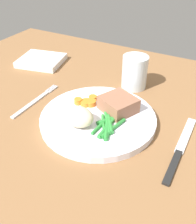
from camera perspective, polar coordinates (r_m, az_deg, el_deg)
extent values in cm
cube|color=brown|center=(56.01, 2.01, -4.54)|extent=(120.00, 90.00, 2.00)
cylinder|color=white|center=(56.87, 0.00, -1.47)|extent=(25.42, 25.42, 1.60)
cube|color=#936047|center=(57.18, 4.95, 1.61)|extent=(9.23, 9.03, 3.28)
ellipsoid|color=beige|center=(53.04, -4.55, -0.98)|extent=(6.97, 5.31, 3.94)
cylinder|color=orange|center=(61.48, -1.14, 3.14)|extent=(1.92, 1.92, 0.98)
cylinder|color=orange|center=(60.21, -4.41, 2.42)|extent=(1.86, 1.86, 1.27)
cylinder|color=orange|center=(59.56, -1.58, 2.05)|extent=(2.43, 2.43, 1.15)
cylinder|color=orange|center=(59.72, -2.64, 2.06)|extent=(2.60, 2.60, 1.04)
cylinder|color=#2D8C38|center=(54.38, 2.11, -1.89)|extent=(5.04, 7.21, 0.81)
cylinder|color=#2D8C38|center=(53.66, 2.56, -2.61)|extent=(4.09, 5.88, 0.64)
cylinder|color=#2D8C38|center=(53.42, 2.68, -2.65)|extent=(3.87, 5.20, 0.88)
cylinder|color=#2D8C38|center=(52.98, 1.38, -3.18)|extent=(4.59, 6.93, 0.61)
cylinder|color=#2D8C38|center=(54.79, 2.00, -1.53)|extent=(3.94, 5.23, 0.85)
cylinder|color=#2D8C38|center=(53.05, 0.42, -3.07)|extent=(1.08, 5.93, 0.67)
cylinder|color=#2D8C38|center=(52.52, 3.41, -3.55)|extent=(2.41, 7.41, 0.76)
cylinder|color=#2D8C38|center=(52.38, 1.94, -3.56)|extent=(3.64, 6.96, 0.84)
cylinder|color=#2D8C38|center=(52.99, 2.25, -3.05)|extent=(0.83, 8.14, 0.82)
cylinder|color=#2D8C38|center=(52.17, 2.39, -3.90)|extent=(2.68, 5.99, 0.66)
cube|color=silver|center=(64.73, -14.60, 1.70)|extent=(1.00, 13.00, 0.40)
cube|color=silver|center=(70.24, -10.58, 5.17)|extent=(0.24, 3.60, 0.40)
cube|color=silver|center=(70.01, -10.32, 5.10)|extent=(0.24, 3.60, 0.40)
cube|color=silver|center=(69.78, -10.06, 5.02)|extent=(0.24, 3.60, 0.40)
cube|color=silver|center=(69.56, -9.80, 4.95)|extent=(0.24, 3.60, 0.40)
cube|color=black|center=(49.04, 16.20, -11.62)|extent=(1.30, 9.00, 0.64)
cube|color=silver|center=(56.49, 18.87, -4.85)|extent=(1.70, 12.00, 0.40)
cylinder|color=silver|center=(68.93, 8.10, 8.75)|extent=(6.64, 6.64, 8.68)
cylinder|color=silver|center=(70.09, 7.93, 6.92)|extent=(6.11, 6.11, 3.65)
cube|color=white|center=(85.10, -12.43, 11.07)|extent=(15.28, 14.16, 1.76)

